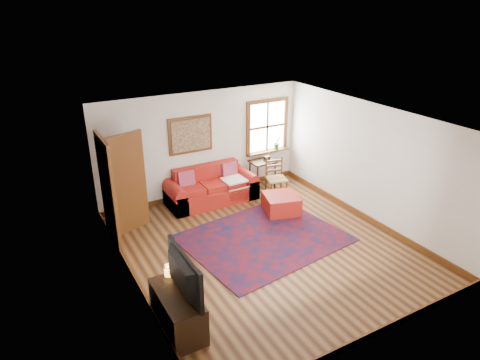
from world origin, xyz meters
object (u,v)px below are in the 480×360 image
red_ottoman (281,204)px  ladder_back_chair (276,176)px  side_table (263,166)px  red_leather_sofa (211,190)px  media_cabinet (178,311)px

red_ottoman → ladder_back_chair: bearing=81.4°
side_table → ladder_back_chair: size_ratio=0.76×
red_leather_sofa → side_table: bearing=0.9°
red_leather_sofa → media_cabinet: bearing=-122.1°
red_ottoman → media_cabinet: bearing=-129.8°
red_leather_sofa → side_table: 1.46m
red_leather_sofa → ladder_back_chair: 1.55m
red_ottoman → ladder_back_chair: size_ratio=0.75×
red_leather_sofa → red_ottoman: red_leather_sofa is taller
red_leather_sofa → red_ottoman: size_ratio=2.90×
media_cabinet → red_ottoman: bearing=34.4°
ladder_back_chair → media_cabinet: ladder_back_chair is taller
red_leather_sofa → red_ottoman: (1.09, -1.29, -0.07)m
ladder_back_chair → red_ottoman: bearing=-114.4°
ladder_back_chair → side_table: bearing=90.8°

